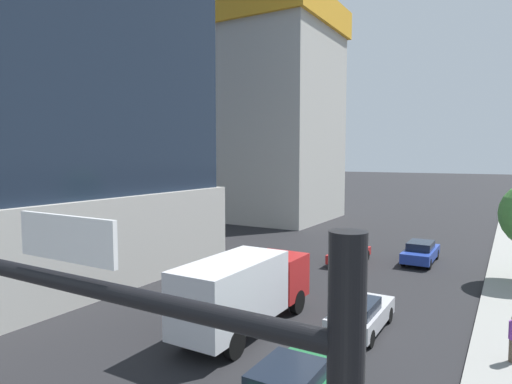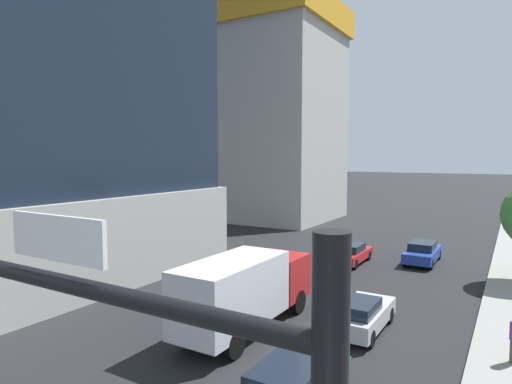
% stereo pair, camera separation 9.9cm
% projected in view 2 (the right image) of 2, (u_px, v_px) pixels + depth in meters
% --- Properties ---
extents(construction_building, '(14.42, 21.44, 32.65)m').
position_uv_depth(construction_building, '(271.00, 102.00, 49.29)').
color(construction_building, '#B2AFA8').
rests_on(construction_building, ground).
extents(car_red, '(1.72, 4.25, 1.30)m').
position_uv_depth(car_red, '(351.00, 253.00, 28.85)').
color(car_red, red).
rests_on(car_red, ground).
extents(car_silver, '(1.74, 4.13, 1.42)m').
position_uv_depth(car_silver, '(361.00, 314.00, 17.54)').
color(car_silver, '#B7B7BC').
rests_on(car_silver, ground).
extents(car_blue, '(1.78, 4.58, 1.42)m').
position_uv_depth(car_blue, '(423.00, 252.00, 28.92)').
color(car_blue, '#233D9E').
rests_on(car_blue, ground).
extents(box_truck, '(2.28, 7.52, 3.09)m').
position_uv_depth(box_truck, '(245.00, 288.00, 17.54)').
color(box_truck, '#B21E1E').
rests_on(box_truck, ground).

